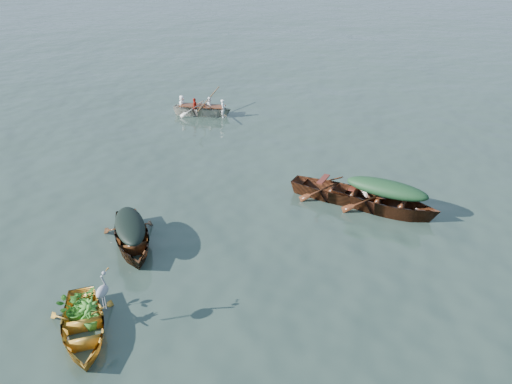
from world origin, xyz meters
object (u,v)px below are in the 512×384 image
(yellow_dinghy, at_px, (84,336))
(open_wooden_boat, at_px, (337,200))
(dark_covered_boat, at_px, (133,246))
(rowed_boat, at_px, (203,115))
(green_tarp_boat, at_px, (384,212))
(heron, at_px, (103,297))

(yellow_dinghy, height_order, open_wooden_boat, open_wooden_boat)
(dark_covered_boat, relative_size, rowed_boat, 0.97)
(green_tarp_boat, bearing_deg, dark_covered_boat, 134.45)
(rowed_boat, bearing_deg, heron, -172.50)
(dark_covered_boat, height_order, heron, heron)
(rowed_boat, bearing_deg, dark_covered_boat, -174.29)
(green_tarp_boat, relative_size, open_wooden_boat, 1.06)
(heron, bearing_deg, green_tarp_boat, 17.03)
(yellow_dinghy, distance_m, dark_covered_boat, 3.68)
(rowed_boat, distance_m, heron, 15.34)
(green_tarp_boat, xyz_separation_m, heron, (-5.83, -7.30, 0.92))
(open_wooden_boat, xyz_separation_m, rowed_boat, (-7.69, 7.22, 0.00))
(dark_covered_boat, bearing_deg, open_wooden_boat, 4.50)
(yellow_dinghy, distance_m, heron, 1.07)
(green_tarp_boat, bearing_deg, open_wooden_boat, 90.00)
(open_wooden_boat, height_order, rowed_boat, open_wooden_boat)
(green_tarp_boat, height_order, rowed_boat, green_tarp_boat)
(rowed_boat, bearing_deg, open_wooden_boat, -138.64)
(yellow_dinghy, xyz_separation_m, open_wooden_boat, (4.69, 8.05, 0.00))
(dark_covered_boat, height_order, open_wooden_boat, open_wooden_boat)
(green_tarp_boat, relative_size, heron, 5.28)
(rowed_boat, xyz_separation_m, heron, (3.43, -14.92, 0.92))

